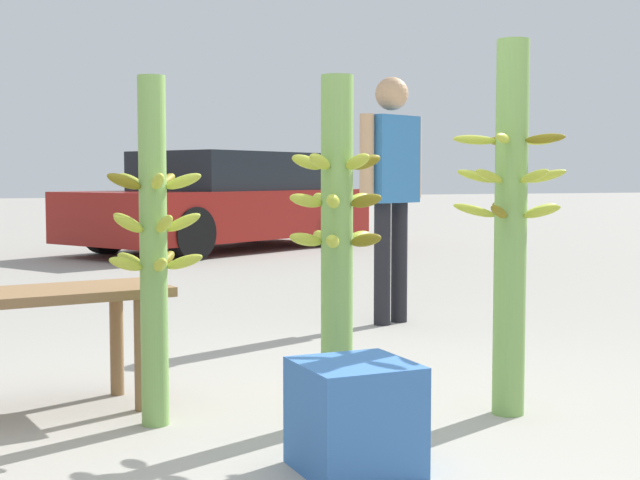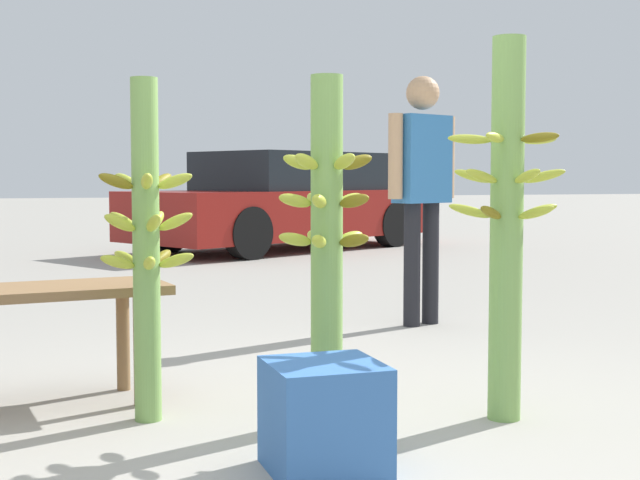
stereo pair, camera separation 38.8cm
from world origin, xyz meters
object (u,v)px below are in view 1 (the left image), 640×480
(banana_stalk_right, at_px, (511,223))
(vendor_person, at_px, (391,176))
(banana_stalk_left, at_px, (153,246))
(parked_car, at_px, (226,202))
(banana_stalk_center, at_px, (337,242))
(produce_crate, at_px, (355,417))

(banana_stalk_right, bearing_deg, vendor_person, 73.79)
(banana_stalk_left, distance_m, parked_car, 8.46)
(banana_stalk_center, relative_size, parked_car, 0.29)
(banana_stalk_center, distance_m, vendor_person, 2.42)
(vendor_person, bearing_deg, banana_stalk_left, 19.82)
(banana_stalk_right, distance_m, produce_crate, 1.14)
(parked_car, bearing_deg, vendor_person, 143.56)
(vendor_person, height_order, produce_crate, vendor_person)
(banana_stalk_center, height_order, parked_car, banana_stalk_center)
(parked_car, bearing_deg, banana_stalk_left, 131.71)
(banana_stalk_center, bearing_deg, banana_stalk_left, 160.01)
(banana_stalk_center, relative_size, vendor_person, 0.84)
(banana_stalk_center, height_order, produce_crate, banana_stalk_center)
(banana_stalk_center, distance_m, banana_stalk_right, 0.72)
(banana_stalk_right, bearing_deg, produce_crate, -156.56)
(vendor_person, height_order, parked_car, vendor_person)
(banana_stalk_left, height_order, produce_crate, banana_stalk_left)
(banana_stalk_right, relative_size, vendor_person, 0.94)
(banana_stalk_right, height_order, produce_crate, banana_stalk_right)
(banana_stalk_right, height_order, vendor_person, vendor_person)
(vendor_person, relative_size, produce_crate, 4.46)
(banana_stalk_left, bearing_deg, banana_stalk_center, -19.99)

